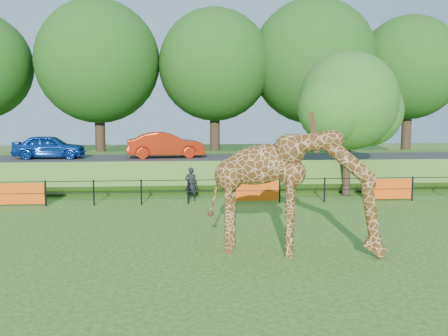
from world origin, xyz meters
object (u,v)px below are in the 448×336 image
Objects in this scene: visitor at (191,184)px; tree_east at (350,105)px; car_red at (166,145)px; giraffe at (296,192)px; car_blue at (50,147)px.

tree_east is (7.46, 0.80, 3.53)m from visitor.
giraffe is at bearing -169.95° from car_red.
car_blue is 0.56× the size of tree_east.
giraffe is 3.30× the size of visitor.
car_blue is 0.89× the size of car_red.
visitor is (-2.84, 8.53, -1.02)m from giraffe.
visitor is 0.22× the size of tree_east.
giraffe is 9.05m from visitor.
giraffe is 0.73× the size of tree_east.
visitor is at bearing -172.97° from car_red.
tree_east is at bearing 79.63° from giraffe.
car_red is 0.63× the size of tree_east.
giraffe is at bearing 116.38° from visitor.
giraffe is 1.31× the size of car_blue.
visitor is 8.29m from tree_east.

